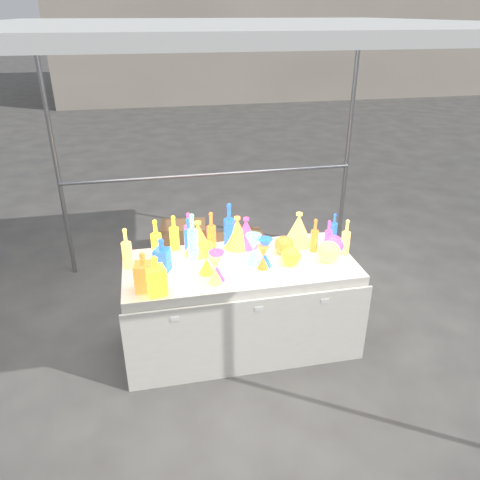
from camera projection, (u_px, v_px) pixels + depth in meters
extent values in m
plane|color=slate|center=(240.00, 340.00, 3.97)|extent=(80.00, 80.00, 0.00)
cylinder|color=gray|center=(56.00, 163.00, 4.49)|extent=(0.04, 0.04, 2.40)
cylinder|color=gray|center=(348.00, 147.00, 5.04)|extent=(0.04, 0.04, 2.40)
cube|color=white|center=(240.00, 27.00, 2.90)|extent=(3.15, 3.15, 0.06)
cylinder|color=gray|center=(211.00, 174.00, 4.83)|extent=(3.00, 0.04, 0.04)
cube|color=white|center=(240.00, 303.00, 3.81)|extent=(1.80, 0.80, 0.75)
cube|color=white|center=(251.00, 338.00, 3.46)|extent=(1.84, 0.02, 0.68)
cube|color=white|center=(175.00, 319.00, 3.23)|extent=(0.06, 0.00, 0.03)
cube|color=white|center=(259.00, 309.00, 3.34)|extent=(0.06, 0.00, 0.03)
cube|color=white|center=(325.00, 301.00, 3.43)|extent=(0.06, 0.00, 0.03)
cube|color=#996C45|center=(184.00, 239.00, 5.34)|extent=(0.54, 0.43, 0.36)
cube|color=#996C45|center=(239.00, 239.00, 5.68)|extent=(0.66, 0.50, 0.05)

